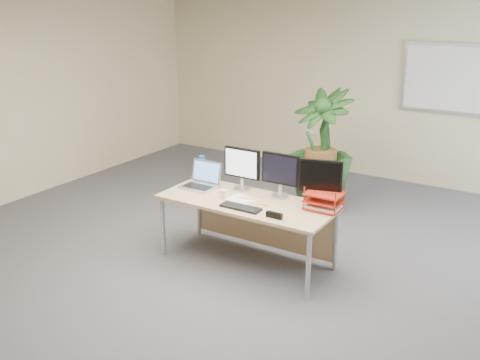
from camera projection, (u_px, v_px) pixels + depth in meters
The scene contains 17 objects.
floor at pixel (211, 283), 5.09m from camera, with size 8.00×8.00×0.00m, color #4B4A50.
back_wall at pixel (364, 86), 7.88m from camera, with size 7.00×0.04×2.70m, color #CBBA90.
whiteboard at pixel (451, 79), 7.18m from camera, with size 1.30×0.04×0.95m.
desk at pixel (252, 211), 5.40m from camera, with size 1.76×0.74×0.67m.
floor_plant at pixel (321, 153), 6.65m from camera, with size 0.84×0.84×1.50m, color #153B18.
monitor_left at pixel (242, 166), 5.49m from camera, with size 0.40×0.18×0.45m.
monitor_right at pixel (281, 172), 5.29m from camera, with size 0.40×0.18×0.45m.
monitor_dark at pixel (320, 180), 5.05m from camera, with size 0.41×0.19×0.46m.
laptop at pixel (202, 181), 5.66m from camera, with size 0.36×0.32×0.26m.
keyboard at pixel (241, 207), 5.07m from camera, with size 0.41×0.14×0.02m, color black.
coffee_mug at pixel (224, 194), 5.34m from camera, with size 0.11×0.07×0.08m.
spiral_notebook at pixel (241, 200), 5.28m from camera, with size 0.28×0.21×0.01m, color white.
orange_pen at pixel (247, 198), 5.29m from camera, with size 0.01×0.01×0.15m, color #D46117.
yellow_highlighter at pixel (263, 204), 5.16m from camera, with size 0.02×0.02×0.11m, color yellow.
water_bottle at pixel (202, 168), 5.84m from camera, with size 0.07×0.07×0.28m.
letter_tray at pixel (324, 202), 5.03m from camera, with size 0.34×0.26×0.16m.
stapler at pixel (274, 215), 4.85m from camera, with size 0.16×0.04×0.05m, color black.
Camera 1 is at (2.62, -3.68, 2.55)m, focal length 40.00 mm.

